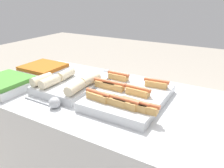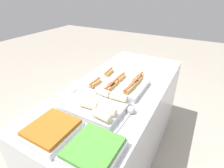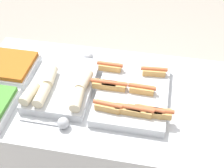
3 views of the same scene
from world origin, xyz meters
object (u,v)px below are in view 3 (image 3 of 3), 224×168
object	(u,v)px
tray_hotdogs	(132,94)
tray_side_back	(9,67)
serving_spoon_near	(61,123)
serving_spoon_far	(87,57)
tray_wraps	(62,86)

from	to	relation	value
tray_hotdogs	tray_side_back	size ratio (longest dim) A/B	1.66
serving_spoon_near	serving_spoon_far	xyz separation A→B (m)	(-0.00, 0.53, 0.00)
tray_side_back	serving_spoon_near	distance (m)	0.54
tray_wraps	tray_side_back	bearing A→B (deg)	164.85
tray_wraps	serving_spoon_far	bearing A→B (deg)	76.03
tray_hotdogs	tray_side_back	xyz separation A→B (m)	(-0.74, 0.09, -0.00)
tray_side_back	serving_spoon_far	distance (m)	0.46
serving_spoon_near	serving_spoon_far	distance (m)	0.53
tray_hotdogs	tray_wraps	xyz separation A→B (m)	(-0.39, -0.01, 0.00)
serving_spoon_far	tray_side_back	bearing A→B (deg)	-155.62
serving_spoon_near	tray_hotdogs	bearing A→B (deg)	39.29
serving_spoon_near	serving_spoon_far	world-z (taller)	same
tray_hotdogs	serving_spoon_far	distance (m)	0.42
tray_wraps	serving_spoon_near	bearing A→B (deg)	-73.34
tray_hotdogs	serving_spoon_far	xyz separation A→B (m)	(-0.32, 0.28, -0.01)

